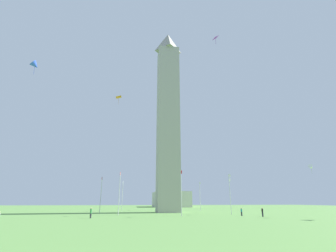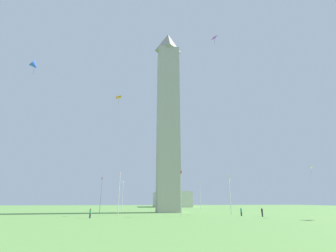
% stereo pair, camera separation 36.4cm
% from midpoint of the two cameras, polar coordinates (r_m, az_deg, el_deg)
% --- Properties ---
extents(ground_plane, '(260.00, 260.00, 0.00)m').
position_cam_midpoint_polar(ground_plane, '(69.35, -0.16, -19.58)').
color(ground_plane, '#609347').
extents(obelisk_monument, '(6.24, 6.24, 56.71)m').
position_cam_midpoint_polar(obelisk_monument, '(73.82, -0.14, 2.99)').
color(obelisk_monument, '#A8A399').
rests_on(obelisk_monument, ground).
extents(flagpole_n, '(1.12, 0.14, 9.13)m').
position_cam_midpoint_polar(flagpole_n, '(51.64, 2.91, -14.88)').
color(flagpole_n, silver).
rests_on(flagpole_n, ground).
extents(flagpole_ne, '(1.12, 0.14, 9.13)m').
position_cam_midpoint_polar(flagpole_ne, '(60.38, 14.13, -14.73)').
color(flagpole_ne, silver).
rests_on(flagpole_ne, ground).
extents(flagpole_e, '(1.12, 0.14, 9.13)m').
position_cam_midpoint_polar(flagpole_e, '(74.08, 14.18, -15.09)').
color(flagpole_e, silver).
rests_on(flagpole_e, ground).
extents(flagpole_se, '(1.12, 0.14, 9.13)m').
position_cam_midpoint_polar(flagpole_se, '(84.34, 7.38, -15.65)').
color(flagpole_se, silver).
rests_on(flagpole_se, ground).
extents(flagpole_s, '(1.12, 0.14, 9.13)m').
position_cam_midpoint_polar(flagpole_s, '(87.01, -1.97, -15.82)').
color(flagpole_s, silver).
rests_on(flagpole_s, ground).
extents(flagpole_sw, '(1.12, 0.14, 9.13)m').
position_cam_midpoint_polar(flagpole_sw, '(81.19, -10.76, -15.44)').
color(flagpole_sw, silver).
rests_on(flagpole_sw, ground).
extents(flagpole_w, '(1.12, 0.14, 9.13)m').
position_cam_midpoint_polar(flagpole_w, '(68.92, -15.56, -14.87)').
color(flagpole_w, silver).
rests_on(flagpole_w, ground).
extents(flagpole_nw, '(1.12, 0.14, 9.13)m').
position_cam_midpoint_polar(flagpole_nw, '(55.89, -11.50, -14.74)').
color(flagpole_nw, silver).
rests_on(flagpole_nw, ground).
extents(person_teal_shirt, '(0.32, 0.32, 1.61)m').
position_cam_midpoint_polar(person_teal_shirt, '(55.28, 16.64, -18.69)').
color(person_teal_shirt, '#2D2D38').
rests_on(person_teal_shirt, ground).
extents(person_black_shirt, '(0.32, 0.32, 1.71)m').
position_cam_midpoint_polar(person_black_shirt, '(53.58, 21.04, -18.31)').
color(person_black_shirt, '#2D2D38').
rests_on(person_black_shirt, ground).
extents(person_green_shirt, '(0.32, 0.32, 1.78)m').
position_cam_midpoint_polar(person_green_shirt, '(48.24, -17.82, -18.81)').
color(person_green_shirt, '#2D2D38').
rests_on(person_green_shirt, ground).
extents(kite_purple_diamond, '(1.05, 0.93, 1.54)m').
position_cam_midpoint_polar(kite_purple_diamond, '(43.15, 10.81, 19.57)').
color(kite_purple_diamond, purple).
extents(kite_orange_diamond, '(1.60, 1.55, 2.38)m').
position_cam_midpoint_polar(kite_orange_diamond, '(70.16, -11.62, 6.61)').
color(kite_orange_diamond, orange).
extents(kite_blue_delta, '(2.12, 2.24, 2.79)m').
position_cam_midpoint_polar(kite_blue_delta, '(52.07, -28.85, 12.35)').
color(kite_blue_delta, blue).
extents(kite_white_delta, '(1.44, 1.53, 1.92)m').
position_cam_midpoint_polar(kite_white_delta, '(57.29, 30.31, -8.32)').
color(kite_white_delta, white).
extents(distant_building, '(24.91, 17.59, 7.66)m').
position_cam_midpoint_polar(distant_building, '(135.65, 0.52, -16.79)').
color(distant_building, beige).
rests_on(distant_building, ground).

